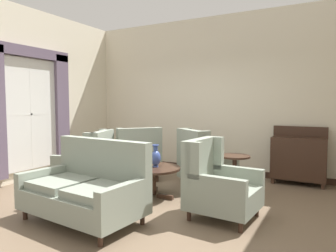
{
  "coord_description": "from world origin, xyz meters",
  "views": [
    {
      "loc": [
        2.41,
        -3.81,
        1.51
      ],
      "look_at": [
        0.01,
        0.62,
        1.14
      ],
      "focal_mm": 32.92,
      "sensor_mm": 36.0,
      "label": 1
    }
  ],
  "objects": [
    {
      "name": "coffee_table",
      "position": [
        -0.13,
        0.37,
        0.4
      ],
      "size": [
        0.88,
        0.88,
        0.49
      ],
      "color": "#382319",
      "rests_on": "ground"
    },
    {
      "name": "window_with_curtains",
      "position": [
        -2.82,
        0.23,
        1.45
      ],
      "size": [
        0.12,
        1.81,
        2.45
      ],
      "color": "silver"
    },
    {
      "name": "sideboard",
      "position": [
        1.85,
        2.31,
        0.5
      ],
      "size": [
        0.95,
        0.35,
        1.08
      ],
      "color": "#382319",
      "rests_on": "ground"
    },
    {
      "name": "settee",
      "position": [
        -0.37,
        -0.88,
        0.41
      ],
      "size": [
        1.66,
        1.01,
        1.03
      ],
      "rotation": [
        0.0,
        0.0,
        -0.09
      ],
      "color": "gray",
      "rests_on": "ground"
    },
    {
      "name": "armchair_far_left",
      "position": [
        -1.0,
        1.18,
        0.44
      ],
      "size": [
        1.21,
        1.21,
        1.05
      ],
      "rotation": [
        0.0,
        0.0,
        3.98
      ],
      "color": "gray",
      "rests_on": "ground"
    },
    {
      "name": "wall_left",
      "position": [
        -2.92,
        0.78,
        1.69
      ],
      "size": [
        0.08,
        3.64,
        3.38
      ],
      "primitive_type": "cube",
      "color": "beige",
      "rests_on": "ground"
    },
    {
      "name": "armchair_near_sideboard",
      "position": [
        0.34,
        1.33,
        0.44
      ],
      "size": [
        1.13,
        1.15,
        1.05
      ],
      "rotation": [
        0.0,
        0.0,
        2.5
      ],
      "color": "gray",
      "rests_on": "ground"
    },
    {
      "name": "baseboard_back",
      "position": [
        0.0,
        2.55,
        0.06
      ],
      "size": [
        5.84,
        0.03,
        0.12
      ],
      "primitive_type": "cube",
      "color": "#382319",
      "rests_on": "ground"
    },
    {
      "name": "ground",
      "position": [
        0.0,
        0.0,
        0.0
      ],
      "size": [
        8.17,
        8.17,
        0.0
      ],
      "primitive_type": "plane",
      "color": "brown"
    },
    {
      "name": "wall_back",
      "position": [
        0.0,
        2.6,
        1.69
      ],
      "size": [
        6.0,
        0.08,
        3.38
      ],
      "primitive_type": "cube",
      "color": "beige",
      "rests_on": "ground"
    },
    {
      "name": "armchair_beside_settee",
      "position": [
        -1.36,
        0.22,
        0.44
      ],
      "size": [
        1.05,
        1.03,
        1.04
      ],
      "rotation": [
        0.0,
        0.0,
        5.05
      ],
      "color": "gray",
      "rests_on": "ground"
    },
    {
      "name": "armchair_near_window",
      "position": [
        1.08,
        0.03,
        0.43
      ],
      "size": [
        0.91,
        0.85,
        1.03
      ],
      "rotation": [
        0.0,
        0.0,
        7.78
      ],
      "color": "gray",
      "rests_on": "ground"
    },
    {
      "name": "porcelain_vase",
      "position": [
        -0.1,
        0.41,
        0.64
      ],
      "size": [
        0.17,
        0.17,
        0.36
      ],
      "color": "#384C93",
      "rests_on": "coffee_table"
    },
    {
      "name": "side_table",
      "position": [
        1.03,
        0.98,
        0.41
      ],
      "size": [
        0.49,
        0.49,
        0.68
      ],
      "color": "#382319",
      "rests_on": "ground"
    }
  ]
}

